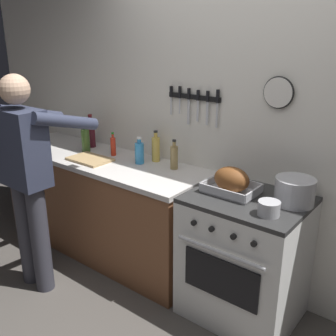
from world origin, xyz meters
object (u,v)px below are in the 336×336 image
at_px(bottle_vinegar, 174,157).
at_px(bottle_cooking_oil, 156,149).
at_px(saucepan, 269,208).
at_px(cutting_board, 90,159).
at_px(bottle_wine_red, 91,133).
at_px(bottle_dish_soap, 139,153).
at_px(bottle_hot_sauce, 113,146).
at_px(person_cook, 28,172).
at_px(stock_pot, 295,191).
at_px(bottle_olive_oil, 86,140).
at_px(stove, 244,258).
at_px(roasting_pan, 231,181).

height_order(bottle_vinegar, bottle_cooking_oil, bottle_cooking_oil).
distance_m(saucepan, cutting_board, 1.62).
bearing_deg(bottle_wine_red, cutting_board, -43.58).
bearing_deg(bottle_dish_soap, saucepan, -10.85).
height_order(bottle_wine_red, bottle_dish_soap, bottle_wine_red).
bearing_deg(saucepan, bottle_cooking_oil, 162.65).
relative_size(cutting_board, bottle_hot_sauce, 1.75).
xyz_separation_m(bottle_vinegar, bottle_hot_sauce, (-0.63, -0.05, -0.01)).
bearing_deg(bottle_wine_red, bottle_dish_soap, -7.05).
distance_m(cutting_board, bottle_cooking_oil, 0.56).
height_order(person_cook, stock_pot, person_cook).
bearing_deg(cutting_board, bottle_vinegar, 21.69).
relative_size(cutting_board, bottle_wine_red, 1.17).
bearing_deg(bottle_dish_soap, bottle_cooking_oil, 62.97).
bearing_deg(bottle_olive_oil, bottle_wine_red, 119.91).
bearing_deg(stove, bottle_olive_oil, 178.78).
height_order(stove, saucepan, saucepan).
bearing_deg(stove, person_cook, -154.55).
bearing_deg(stove, bottle_vinegar, 168.11).
xyz_separation_m(saucepan, bottle_hot_sauce, (-1.57, 0.26, 0.04)).
height_order(stock_pot, cutting_board, stock_pot).
distance_m(bottle_dish_soap, bottle_cooking_oil, 0.15).
xyz_separation_m(bottle_wine_red, bottle_cooking_oil, (0.75, 0.05, -0.02)).
bearing_deg(bottle_cooking_oil, roasting_pan, -13.98).
xyz_separation_m(stock_pot, bottle_cooking_oil, (-1.23, 0.12, 0.02)).
height_order(stock_pot, bottle_olive_oil, bottle_olive_oil).
relative_size(stock_pot, cutting_board, 0.69).
bearing_deg(saucepan, bottle_hot_sauce, 170.62).
bearing_deg(bottle_vinegar, roasting_pan, -13.86).
height_order(roasting_pan, bottle_vinegar, bottle_vinegar).
bearing_deg(bottle_hot_sauce, bottle_wine_red, 169.91).
distance_m(person_cook, bottle_hot_sauce, 0.80).
relative_size(person_cook, bottle_wine_red, 5.41).
xyz_separation_m(bottle_vinegar, bottle_cooking_oil, (-0.24, 0.06, 0.01)).
distance_m(bottle_dish_soap, bottle_hot_sauce, 0.33).
bearing_deg(stove, roasting_pan, 177.22).
relative_size(roasting_pan, bottle_vinegar, 1.49).
relative_size(stock_pot, bottle_olive_oil, 0.95).
bearing_deg(bottle_olive_oil, stock_pot, 1.85).
bearing_deg(cutting_board, roasting_pan, 5.57).
bearing_deg(bottle_wine_red, bottle_olive_oil, -60.09).
relative_size(stove, bottle_wine_red, 2.94).
xyz_separation_m(stove, bottle_wine_red, (-1.71, 0.17, 0.58)).
relative_size(stove, bottle_olive_oil, 3.45).
xyz_separation_m(roasting_pan, bottle_wine_red, (-1.58, 0.16, 0.05)).
distance_m(bottle_hot_sauce, bottle_olive_oil, 0.29).
bearing_deg(roasting_pan, person_cook, -152.10).
bearing_deg(bottle_cooking_oil, cutting_board, -143.32).
relative_size(roasting_pan, cutting_board, 0.98).
relative_size(person_cook, roasting_pan, 4.72).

